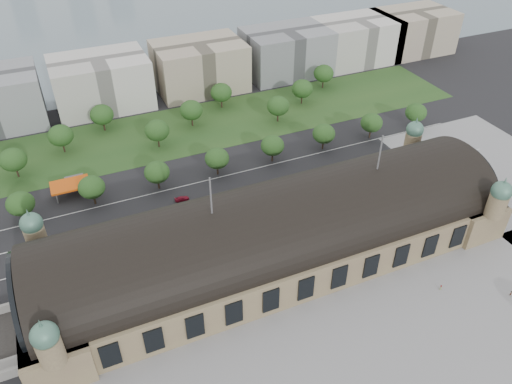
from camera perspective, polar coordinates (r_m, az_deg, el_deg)
name	(u,v)px	position (r m, az deg, el deg)	size (l,w,h in m)	color
ground	(275,259)	(161.75, 2.16, -7.68)	(900.00, 900.00, 0.00)	black
station	(276,235)	(154.78, 2.25, -4.95)	(150.00, 48.40, 44.30)	#8B7E56
plaza_south	(381,356)	(141.80, 14.10, -17.71)	(190.00, 48.00, 0.12)	gray
road_slab	(181,208)	(183.87, -8.62, -1.79)	(260.00, 26.00, 0.10)	black
grass_belt	(156,136)	(229.74, -11.39, 6.33)	(300.00, 45.00, 0.10)	#23481C
petrol_station	(73,183)	(201.49, -20.20, 0.96)	(14.00, 13.00, 5.05)	#D04C0C
lake	(107,8)	(420.53, -16.69, 19.50)	(700.00, 320.00, 0.08)	slate
office_3	(101,82)	(258.22, -17.25, 11.88)	(45.00, 32.00, 24.00)	silver
office_4	(200,66)	(267.21, -6.46, 14.10)	(45.00, 32.00, 24.00)	tan
office_5	(286,52)	(284.83, 3.48, 15.69)	(45.00, 32.00, 24.00)	gray
office_6	(356,40)	(306.84, 11.34, 16.63)	(45.00, 32.00, 24.00)	silver
office_7	(412,31)	(330.35, 17.41, 17.14)	(45.00, 32.00, 24.00)	tan
tree_row_2	(20,204)	(189.80, -25.33, -1.22)	(9.60, 9.60, 11.52)	#2D2116
tree_row_3	(92,187)	(188.81, -18.28, 0.52)	(9.60, 9.60, 11.52)	#2D2116
tree_row_4	(157,172)	(190.87, -11.26, 2.23)	(9.60, 9.60, 11.52)	#2D2116
tree_row_5	(217,158)	(195.86, -4.48, 3.85)	(9.60, 9.60, 11.52)	#2D2116
tree_row_6	(272,146)	(203.58, 1.89, 5.33)	(9.60, 9.60, 11.52)	#2D2116
tree_row_7	(324,134)	(213.73, 7.76, 6.62)	(9.60, 9.60, 11.52)	#2D2116
tree_row_8	(372,123)	(225.98, 13.07, 7.72)	(9.60, 9.60, 11.52)	#2D2116
tree_row_9	(416,112)	(240.01, 17.82, 8.65)	(9.60, 9.60, 11.52)	#2D2116
tree_belt_3	(13,160)	(215.04, -26.02, 3.34)	(10.40, 10.40, 12.48)	#2D2116
tree_belt_4	(61,136)	(224.59, -21.43, 6.03)	(10.40, 10.40, 12.48)	#2D2116
tree_belt_5	(102,115)	(235.91, -17.21, 8.45)	(10.40, 10.40, 12.48)	#2D2116
tree_belt_6	(157,130)	(217.08, -11.24, 6.92)	(10.40, 10.40, 12.48)	#2D2116
tree_belt_7	(191,110)	(231.28, -7.41, 9.26)	(10.40, 10.40, 12.48)	#2D2116
tree_belt_8	(221,92)	(246.71, -4.00, 11.28)	(10.40, 10.40, 12.48)	#2D2116
tree_belt_9	(278,106)	(233.46, 2.54, 9.81)	(10.40, 10.40, 12.48)	#2D2116
tree_belt_10	(302,89)	(251.07, 5.31, 11.68)	(10.40, 10.40, 12.48)	#2D2116
tree_belt_11	(324,73)	(269.40, 7.74, 13.28)	(10.40, 10.40, 12.48)	#2D2116
traffic_car_3	(182,199)	(186.93, -8.47, -0.75)	(2.15, 5.29, 1.54)	maroon
traffic_car_4	(217,215)	(178.03, -4.46, -2.59)	(1.77, 4.39, 1.50)	#1F1B4D
traffic_car_5	(352,163)	(208.52, 10.91, 3.25)	(1.35, 3.87, 1.27)	#505257
traffic_car_6	(397,164)	(212.35, 15.80, 3.12)	(2.24, 4.86, 1.35)	white
parked_car_0	(62,271)	(168.06, -21.26, -8.41)	(1.52, 4.35, 1.43)	black
parked_car_1	(108,250)	(170.63, -16.51, -6.40)	(2.21, 4.79, 1.33)	maroon
parked_car_2	(38,270)	(171.28, -23.68, -8.21)	(1.80, 4.43, 1.29)	#1B1E4D
parked_car_3	(141,248)	(168.47, -12.96, -6.27)	(1.90, 4.72, 1.61)	#525459
parked_car_4	(175,232)	(172.59, -9.30, -4.55)	(1.44, 4.13, 1.36)	silver
parked_car_5	(101,260)	(167.49, -17.25, -7.47)	(2.74, 5.94, 1.65)	gray
parked_car_6	(163,240)	(170.29, -10.62, -5.36)	(2.13, 5.24, 1.52)	black
bus_west	(245,207)	(179.55, -1.25, -1.72)	(2.74, 11.73, 3.27)	red
bus_mid	(284,190)	(188.08, 3.27, 0.25)	(2.80, 11.96, 3.33)	beige
bus_east	(296,193)	(186.67, 4.58, -0.15)	(2.74, 11.71, 3.26)	beige
pedestrian_0	(441,288)	(161.70, 20.36, -10.20)	(0.86, 0.49, 1.76)	gray
pedestrian_1	(511,293)	(168.17, 27.11, -10.28)	(0.65, 0.43, 1.78)	gray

